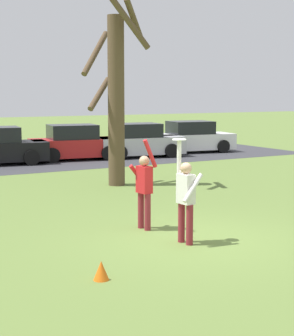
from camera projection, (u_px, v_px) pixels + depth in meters
ground_plane at (194, 240)px, 11.61m from camera, size 120.00×120.00×0.00m
person_catcher at (186, 196)px, 11.19m from camera, size 0.49×0.56×2.08m
person_defender at (144, 186)px, 12.38m from camera, size 0.49×0.57×2.04m
frisbee_disc at (179, 140)px, 11.22m from camera, size 0.28×0.28×0.02m
parked_car_red at (75, 144)px, 25.50m from camera, size 4.32×2.49×1.59m
parked_car_silver at (139, 142)px, 26.55m from camera, size 4.32×2.49×1.59m
parked_car_white at (192, 138)px, 28.66m from camera, size 4.32×2.49×1.59m
parking_strip at (42, 162)px, 24.60m from camera, size 25.93×6.40×0.01m
bare_tree_tall at (116, 94)px, 18.08m from camera, size 2.13×2.14×6.17m
field_cone_orange at (101, 270)px, 9.08m from camera, size 0.26×0.26×0.32m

